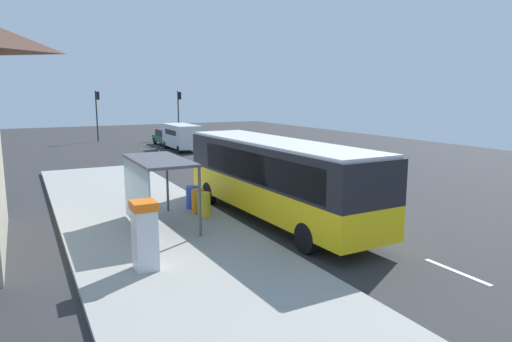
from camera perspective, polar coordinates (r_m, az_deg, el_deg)
ground_plane at (r=30.60m, az=-6.98°, el=0.14°), size 56.00×92.00×0.04m
sidewalk_platform at (r=17.51m, az=-12.84°, el=-6.92°), size 6.20×30.00×0.18m
lane_stripe_seg_0 at (r=14.48m, az=23.79°, el=-11.44°), size 0.16×2.20×0.01m
lane_stripe_seg_1 at (r=17.82m, az=11.15°, el=-6.85°), size 0.16×2.20×0.01m
lane_stripe_seg_2 at (r=21.80m, az=2.94°, el=-3.62°), size 0.16×2.20×0.01m
lane_stripe_seg_3 at (r=26.14m, az=-2.61°, el=-1.38°), size 0.16×2.20×0.01m
lane_stripe_seg_4 at (r=30.68m, az=-6.55°, el=0.22°), size 0.16×2.20×0.01m
lane_stripe_seg_5 at (r=35.34m, az=-9.45°, el=1.41°), size 0.16×2.20×0.01m
lane_stripe_seg_6 at (r=40.09m, az=-11.68°, el=2.31°), size 0.16×2.20×0.01m
lane_stripe_seg_7 at (r=44.89m, az=-13.43°, el=3.02°), size 0.16×2.20×0.01m
bus at (r=17.95m, az=2.37°, el=-0.52°), size 2.88×11.09×3.21m
white_van at (r=40.97m, az=-9.30°, el=4.42°), size 2.04×5.20×2.30m
sedan_near at (r=45.62m, az=-11.06°, el=4.20°), size 1.89×4.42×1.52m
ticket_machine at (r=13.06m, az=-13.72°, el=-7.75°), size 0.66×0.76×1.94m
recycling_bin_yellow at (r=18.33m, az=-6.52°, el=-4.16°), size 0.52×0.52×0.95m
recycling_bin_orange at (r=18.97m, az=-7.28°, el=-3.70°), size 0.52×0.52×0.95m
recycling_bin_blue at (r=19.61m, az=-7.99°, el=-3.27°), size 0.52×0.52×0.95m
traffic_light_near_side at (r=51.98m, az=-9.61°, el=7.86°), size 0.49×0.28×5.25m
traffic_light_far_side at (r=50.80m, az=-19.23°, el=7.44°), size 0.49×0.28×5.28m
bus_shelter at (r=16.94m, az=-13.04°, el=-0.51°), size 1.80×4.00×2.50m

